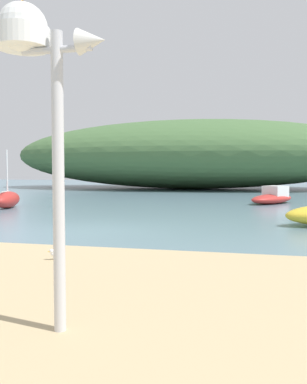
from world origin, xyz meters
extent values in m
plane|color=slate|center=(0.00, 0.00, 0.00)|extent=(120.00, 120.00, 0.00)
ellipsoid|color=#476B3D|center=(-1.13, 28.78, 3.40)|extent=(36.63, 15.94, 6.80)
cylinder|color=silver|center=(2.76, -7.81, 1.70)|extent=(0.12, 0.12, 3.00)
cylinder|color=silver|center=(2.76, -7.81, 3.02)|extent=(0.74, 0.07, 0.07)
cylinder|color=white|center=(2.39, -7.81, 3.16)|extent=(0.54, 0.54, 0.21)
sphere|color=white|center=(2.39, -7.81, 3.26)|extent=(0.50, 0.50, 0.50)
cone|color=silver|center=(3.13, -7.81, 3.08)|extent=(0.27, 0.26, 0.26)
cylinder|color=orange|center=(2.39, -7.80, 3.54)|extent=(0.01, 0.01, 0.05)
ellipsoid|color=#B72D28|center=(-6.79, 5.93, 0.40)|extent=(1.59, 2.77, 0.80)
cylinder|color=silver|center=(-6.79, 5.93, 1.70)|extent=(0.08, 0.08, 2.27)
cylinder|color=silver|center=(-6.68, 5.55, 0.81)|extent=(0.38, 1.15, 0.06)
ellipsoid|color=#B72D28|center=(5.95, 11.40, 0.27)|extent=(3.00, 3.57, 0.53)
cube|color=silver|center=(6.14, 11.69, 0.66)|extent=(1.50, 1.57, 0.63)
cylinder|color=orange|center=(1.23, -4.85, 0.23)|extent=(0.01, 0.01, 0.05)
cylinder|color=orange|center=(1.21, -4.82, 0.23)|extent=(0.01, 0.01, 0.05)
ellipsoid|color=white|center=(1.22, -4.83, 0.31)|extent=(0.22, 0.21, 0.11)
ellipsoid|color=#9EA0A8|center=(1.22, -4.83, 0.33)|extent=(0.20, 0.18, 0.04)
sphere|color=white|center=(1.15, -4.89, 0.37)|extent=(0.08, 0.08, 0.08)
cone|color=gold|center=(1.11, -4.92, 0.36)|extent=(0.05, 0.05, 0.02)
camera|label=1|loc=(4.60, -11.52, 1.84)|focal=37.65mm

